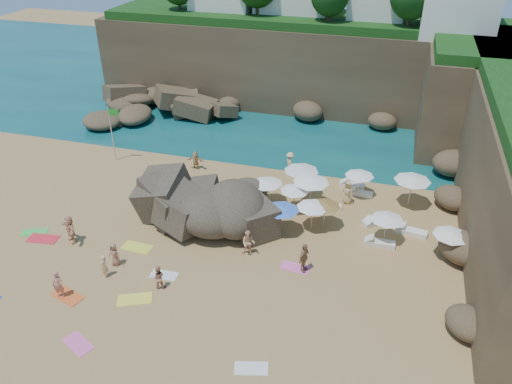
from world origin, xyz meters
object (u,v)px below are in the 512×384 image
(flag_pole, at_px, (112,127))
(person_stand_4, at_px, (348,193))
(person_stand_5, at_px, (196,160))
(lounger_0, at_px, (352,185))
(person_stand_3, at_px, (304,258))
(parasol_2, at_px, (360,174))
(person_stand_1, at_px, (158,277))
(person_stand_2, at_px, (290,162))
(person_stand_6, at_px, (104,266))
(parasol_1, at_px, (295,189))
(parasol_0, at_px, (301,168))
(rock_outcrop, at_px, (216,213))

(flag_pole, xyz_separation_m, person_stand_4, (18.83, -1.41, -2.04))
(flag_pole, bearing_deg, person_stand_5, 3.34)
(lounger_0, height_order, person_stand_4, person_stand_4)
(person_stand_3, distance_m, person_stand_4, 8.21)
(parasol_2, bearing_deg, person_stand_1, -125.92)
(person_stand_2, height_order, person_stand_6, person_stand_2)
(parasol_1, bearing_deg, person_stand_5, 156.56)
(parasol_0, distance_m, person_stand_6, 14.85)
(person_stand_3, bearing_deg, parasol_2, 3.30)
(person_stand_4, bearing_deg, rock_outcrop, -134.81)
(person_stand_6, bearing_deg, parasol_0, 141.60)
(flag_pole, relative_size, person_stand_2, 2.73)
(person_stand_1, distance_m, person_stand_2, 15.57)
(person_stand_1, bearing_deg, parasol_0, -133.74)
(flag_pole, height_order, person_stand_1, flag_pole)
(rock_outcrop, height_order, parasol_0, parasol_0)
(parasol_1, distance_m, person_stand_6, 13.11)
(lounger_0, xyz_separation_m, person_stand_5, (-12.19, -0.57, 0.60))
(parasol_0, distance_m, lounger_0, 4.54)
(parasol_2, relative_size, person_stand_4, 1.20)
(parasol_0, bearing_deg, parasol_1, -89.14)
(flag_pole, distance_m, person_stand_5, 7.09)
(person_stand_2, bearing_deg, lounger_0, -137.85)
(person_stand_2, height_order, person_stand_3, person_stand_3)
(lounger_0, relative_size, person_stand_6, 1.27)
(lounger_0, bearing_deg, parasol_0, -145.76)
(person_stand_3, height_order, person_stand_6, person_stand_3)
(parasol_2, bearing_deg, person_stand_4, -115.99)
(person_stand_4, bearing_deg, person_stand_6, -115.38)
(rock_outcrop, relative_size, person_stand_1, 5.30)
(person_stand_6, bearing_deg, person_stand_3, 106.48)
(parasol_2, height_order, lounger_0, parasol_2)
(parasol_0, xyz_separation_m, person_stand_5, (-8.71, 1.56, -1.38))
(parasol_2, bearing_deg, person_stand_6, -134.51)
(lounger_0, bearing_deg, person_stand_4, -89.76)
(parasol_2, distance_m, person_stand_3, 9.58)
(parasol_0, bearing_deg, person_stand_6, -126.18)
(parasol_1, bearing_deg, lounger_0, 51.69)
(parasol_0, relative_size, parasol_1, 1.23)
(parasol_0, distance_m, person_stand_2, 3.69)
(parasol_1, height_order, person_stand_3, parasol_1)
(parasol_2, bearing_deg, person_stand_5, 177.45)
(person_stand_4, xyz_separation_m, person_stand_6, (-12.11, -11.69, -0.12))
(person_stand_5, relative_size, person_stand_6, 1.01)
(person_stand_5, bearing_deg, rock_outcrop, -59.27)
(rock_outcrop, relative_size, lounger_0, 4.11)
(parasol_0, xyz_separation_m, person_stand_1, (-5.39, -11.94, -1.40))
(parasol_0, relative_size, person_stand_4, 1.43)
(parasol_0, height_order, parasol_2, parasol_0)
(parasol_1, bearing_deg, person_stand_1, -119.18)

